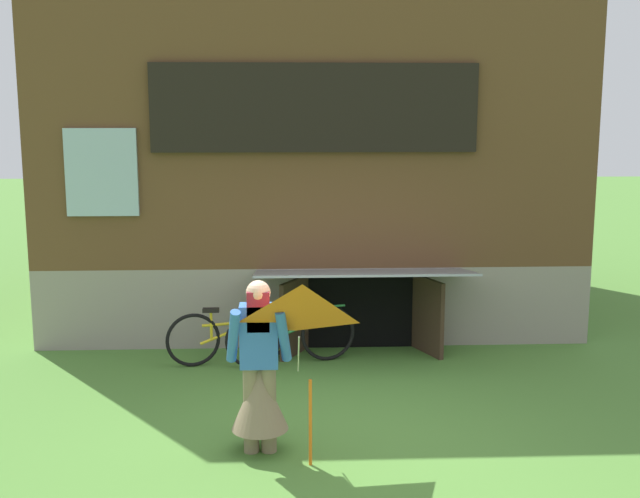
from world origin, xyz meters
name	(u,v)px	position (x,y,z in m)	size (l,w,h in m)	color
ground_plane	(327,440)	(0.00, 0.00, 0.00)	(60.00, 60.00, 0.00)	#4C7F33
log_house	(308,139)	(0.00, 5.64, 2.63)	(7.33, 6.39, 5.27)	gray
person	(259,381)	(-0.62, -0.23, 0.68)	(0.61, 0.52, 1.61)	#7F6B51
kite	(303,331)	(-0.24, -0.75, 1.29)	(0.91, 0.91, 1.58)	orange
bicycle_green	(291,335)	(-0.32, 2.32, 0.37)	(1.61, 0.45, 0.75)	black
bicycle_yellow	(229,336)	(-1.08, 2.38, 0.35)	(1.53, 0.43, 0.72)	black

